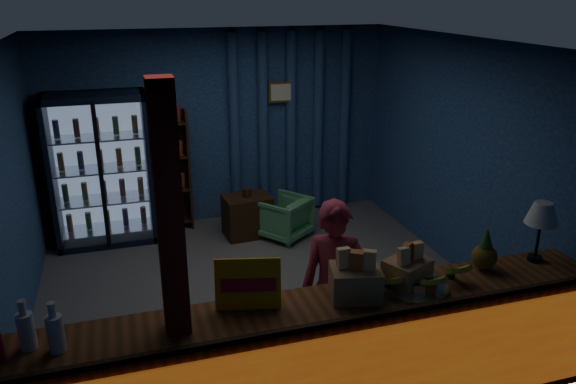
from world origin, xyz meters
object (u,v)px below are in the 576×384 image
(shopkeeper, at_px, (334,289))
(green_chair, at_px, (284,217))
(table_lamp, at_px, (542,216))
(pastry_tray, at_px, (414,285))

(shopkeeper, distance_m, green_chair, 2.77)
(table_lamp, bearing_deg, shopkeeper, 167.37)
(shopkeeper, relative_size, green_chair, 2.52)
(green_chair, height_order, pastry_tray, pastry_tray)
(shopkeeper, relative_size, pastry_tray, 2.95)
(pastry_tray, relative_size, table_lamp, 1.00)
(shopkeeper, xyz_separation_m, table_lamp, (1.62, -0.36, 0.60))
(green_chair, relative_size, table_lamp, 1.17)
(pastry_tray, xyz_separation_m, table_lamp, (1.17, 0.11, 0.37))
(green_chair, distance_m, pastry_tray, 3.25)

